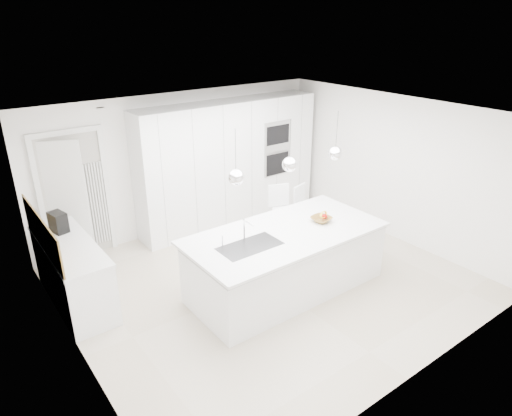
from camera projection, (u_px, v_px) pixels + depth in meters
floor at (268, 281)px, 6.87m from camera, size 5.50×5.50×0.00m
wall_back at (183, 162)px, 8.22m from camera, size 5.50×0.00×5.50m
wall_left at (67, 265)px, 4.87m from camera, size 0.00×5.00×5.00m
ceiling at (270, 116)px, 5.89m from camera, size 5.50×5.50×0.00m
tall_cabinets at (229, 163)px, 8.48m from camera, size 3.60×0.60×2.30m
oven_stack at (277, 149)px, 8.67m from camera, size 0.62×0.04×1.05m
doorway_frame at (76, 198)px, 7.21m from camera, size 1.11×0.08×2.13m
hallway_door at (60, 204)px, 7.05m from camera, size 0.76×0.38×2.00m
radiator at (97, 204)px, 7.45m from camera, size 0.32×0.04×1.40m
left_base_cabinets at (74, 274)px, 6.24m from camera, size 0.60×1.80×0.86m
left_worktop at (68, 245)px, 6.06m from camera, size 0.62×1.82×0.04m
oak_backsplash at (42, 233)px, 5.80m from camera, size 0.02×1.80×0.50m
island_base at (287, 262)px, 6.54m from camera, size 2.80×1.20×0.86m
island_worktop at (285, 233)px, 6.40m from camera, size 2.84×1.40×0.04m
island_sink at (250, 251)px, 6.03m from camera, size 0.84×0.44×0.18m
island_tap at (244, 230)px, 6.11m from camera, size 0.02×0.02×0.30m
pendant_left at (236, 177)px, 5.49m from camera, size 0.20×0.20×0.20m
pendant_mid at (290, 164)px, 5.96m from camera, size 0.20×0.20×0.20m
pendant_right at (335, 153)px, 6.43m from camera, size 0.20×0.20×0.20m
fruit_bowl at (321, 219)px, 6.69m from camera, size 0.33×0.33×0.07m
espresso_machine at (58, 222)px, 6.34m from camera, size 0.23×0.30×0.29m
bar_stool_left at (283, 220)px, 7.55m from camera, size 0.53×0.62×1.14m
bar_stool_right at (304, 216)px, 7.83m from camera, size 0.45×0.55×1.03m
apple_a at (325, 216)px, 6.71m from camera, size 0.07×0.07×0.07m
apple_b at (324, 217)px, 6.70m from camera, size 0.08×0.08×0.08m
banana_bunch at (323, 215)px, 6.66m from camera, size 0.22×0.16×0.20m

